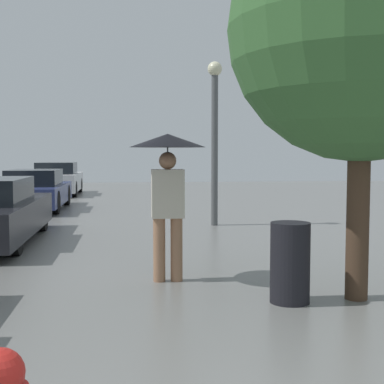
{
  "coord_description": "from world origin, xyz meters",
  "views": [
    {
      "loc": [
        -0.55,
        -1.08,
        1.67
      ],
      "look_at": [
        0.29,
        5.81,
        1.17
      ],
      "focal_mm": 50.0,
      "sensor_mm": 36.0,
      "label": 1
    }
  ],
  "objects_px": {
    "parked_car_third": "(36,191)",
    "parked_car_farthest": "(57,180)",
    "tree": "(362,28)",
    "pedestrian": "(168,169)",
    "trash_bin": "(290,263)",
    "street_lamp": "(215,125)"
  },
  "relations": [
    {
      "from": "street_lamp",
      "to": "pedestrian",
      "type": "bearing_deg",
      "value": -105.65
    },
    {
      "from": "parked_car_farthest",
      "to": "trash_bin",
      "type": "xyz_separation_m",
      "value": [
        4.61,
        -16.38,
        -0.16
      ]
    },
    {
      "from": "pedestrian",
      "to": "trash_bin",
      "type": "bearing_deg",
      "value": -42.28
    },
    {
      "from": "pedestrian",
      "to": "street_lamp",
      "type": "xyz_separation_m",
      "value": [
        1.49,
        5.33,
        0.86
      ]
    },
    {
      "from": "parked_car_third",
      "to": "pedestrian",
      "type": "bearing_deg",
      "value": -71.06
    },
    {
      "from": "parked_car_third",
      "to": "street_lamp",
      "type": "bearing_deg",
      "value": -40.8
    },
    {
      "from": "parked_car_farthest",
      "to": "tree",
      "type": "height_order",
      "value": "tree"
    },
    {
      "from": "tree",
      "to": "trash_bin",
      "type": "relative_size",
      "value": 5.06
    },
    {
      "from": "trash_bin",
      "to": "parked_car_farthest",
      "type": "bearing_deg",
      "value": 105.73
    },
    {
      "from": "parked_car_farthest",
      "to": "parked_car_third",
      "type": "bearing_deg",
      "value": -88.96
    },
    {
      "from": "street_lamp",
      "to": "trash_bin",
      "type": "relative_size",
      "value": 4.17
    },
    {
      "from": "parked_car_third",
      "to": "parked_car_farthest",
      "type": "distance_m",
      "value": 5.81
    },
    {
      "from": "parked_car_third",
      "to": "tree",
      "type": "distance_m",
      "value": 12.05
    },
    {
      "from": "tree",
      "to": "parked_car_third",
      "type": "bearing_deg",
      "value": 116.78
    },
    {
      "from": "parked_car_farthest",
      "to": "trash_bin",
      "type": "height_order",
      "value": "parked_car_farthest"
    },
    {
      "from": "parked_car_farthest",
      "to": "street_lamp",
      "type": "bearing_deg",
      "value": -63.98
    },
    {
      "from": "street_lamp",
      "to": "trash_bin",
      "type": "xyz_separation_m",
      "value": [
        -0.21,
        -6.49,
        -1.87
      ]
    },
    {
      "from": "street_lamp",
      "to": "parked_car_farthest",
      "type": "bearing_deg",
      "value": 116.02
    },
    {
      "from": "parked_car_third",
      "to": "parked_car_farthest",
      "type": "relative_size",
      "value": 1.09
    },
    {
      "from": "parked_car_third",
      "to": "street_lamp",
      "type": "distance_m",
      "value": 6.48
    },
    {
      "from": "pedestrian",
      "to": "parked_car_third",
      "type": "distance_m",
      "value": 9.98
    },
    {
      "from": "pedestrian",
      "to": "parked_car_farthest",
      "type": "relative_size",
      "value": 0.49
    }
  ]
}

